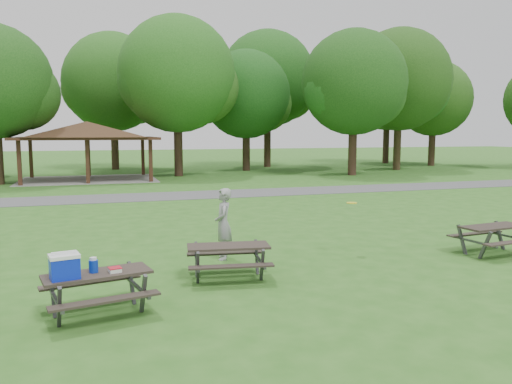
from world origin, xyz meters
name	(u,v)px	position (x,y,z in m)	size (l,w,h in m)	color
ground	(268,274)	(0.00, 0.00, 0.00)	(160.00, 160.00, 0.00)	#2B611B
asphalt_path	(173,196)	(0.00, 14.00, 0.01)	(120.00, 3.20, 0.02)	#4B4B4E
pavilion	(87,132)	(-4.00, 24.00, 3.06)	(8.60, 7.01, 3.76)	#311B12
tree_row_e	(178,78)	(2.10, 25.03, 6.78)	(8.40, 8.00, 11.02)	black
tree_row_f	(247,97)	(8.09, 28.53, 5.84)	(7.35, 7.00, 9.55)	black
tree_row_g	(355,86)	(14.09, 22.03, 6.33)	(7.77, 7.40, 10.25)	#311E15
tree_row_h	(400,83)	(20.10, 25.53, 7.03)	(8.61, 8.20, 11.37)	#312316
tree_row_i	(434,101)	(26.08, 29.03, 5.91)	(7.14, 6.80, 9.52)	#321F16
tree_deep_b	(114,85)	(-1.90, 33.03, 6.89)	(8.40, 8.00, 11.13)	#312015
tree_deep_c	(269,82)	(11.10, 32.03, 7.44)	(8.82, 8.40, 11.90)	#331F16
tree_deep_d	(388,92)	(24.10, 33.53, 7.03)	(8.40, 8.00, 11.27)	black
picnic_table_near	(87,277)	(-3.68, -1.50, 0.69)	(1.98, 1.72, 1.20)	#2C241F
picnic_table_middle	(228,253)	(-0.91, -0.07, 0.54)	(1.89, 1.60, 0.74)	#2B231F
picnic_table_far	(493,232)	(5.99, -0.03, 0.55)	(1.86, 1.56, 0.75)	black
frisbee_in_flight	(352,203)	(2.54, 0.99, 1.32)	(0.31, 0.31, 0.02)	yellow
frisbee_thrower	(223,224)	(-0.61, 1.55, 0.86)	(0.63, 0.41, 1.73)	gray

